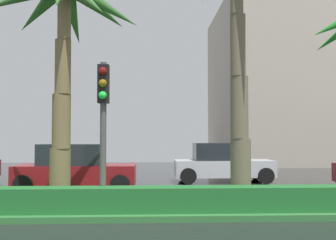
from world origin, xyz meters
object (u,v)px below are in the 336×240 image
Objects in this scene: palm_tree_centre at (64,18)px; traffic_signal_median_right at (103,108)px; car_in_traffic_fourth at (222,163)px; car_in_traffic_third at (75,169)px.

palm_tree_centre is 2.98m from traffic_signal_median_right.
traffic_signal_median_right is 0.86× the size of car_in_traffic_fourth.
traffic_signal_median_right is at bearing -118.98° from car_in_traffic_fourth.
car_in_traffic_fourth is at bearing 61.02° from traffic_signal_median_right.
palm_tree_centre is at bearing -128.89° from car_in_traffic_fourth.
car_in_traffic_third is at bearing 107.35° from traffic_signal_median_right.
traffic_signal_median_right is (1.21, -0.99, -2.53)m from palm_tree_centre.
palm_tree_centre is at bearing 140.55° from traffic_signal_median_right.
car_in_traffic_fourth is (5.61, 6.96, -4.40)m from palm_tree_centre.
car_in_traffic_third is 1.00× the size of car_in_traffic_fourth.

